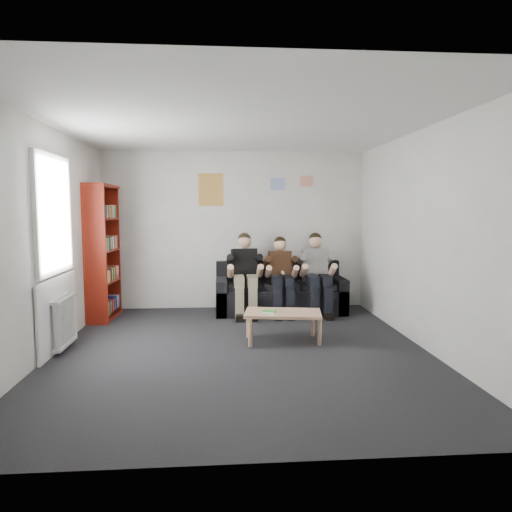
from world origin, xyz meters
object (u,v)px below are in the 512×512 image
at_px(coffee_table, 283,315).
at_px(person_right, 317,274).
at_px(person_left, 245,275).
at_px(person_middle, 281,276).
at_px(bookshelf, 104,252).
at_px(sofa, 280,294).

relative_size(coffee_table, person_right, 0.74).
bearing_deg(person_left, person_middle, -5.72).
relative_size(person_left, person_middle, 1.05).
bearing_deg(person_left, person_right, -6.02).
xyz_separation_m(bookshelf, person_right, (3.40, 0.06, -0.39)).
relative_size(sofa, coffee_table, 2.18).
height_order(sofa, person_right, person_right).
distance_m(coffee_table, person_right, 1.77).
xyz_separation_m(bookshelf, person_middle, (2.81, 0.06, -0.42)).
bearing_deg(person_middle, coffee_table, -94.58).
bearing_deg(bookshelf, person_middle, 4.06).
distance_m(person_middle, person_right, 0.59).
bearing_deg(person_right, person_left, -176.85).
height_order(coffee_table, person_right, person_right).
relative_size(bookshelf, person_right, 1.58).
height_order(person_left, person_right, person_left).
xyz_separation_m(sofa, person_left, (-0.59, -0.20, 0.36)).
bearing_deg(person_middle, person_right, 1.88).
bearing_deg(sofa, person_middle, -90.00).
relative_size(sofa, person_left, 1.60).
bearing_deg(bookshelf, coffee_table, -26.89).
xyz_separation_m(sofa, person_right, (0.59, -0.20, 0.36)).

